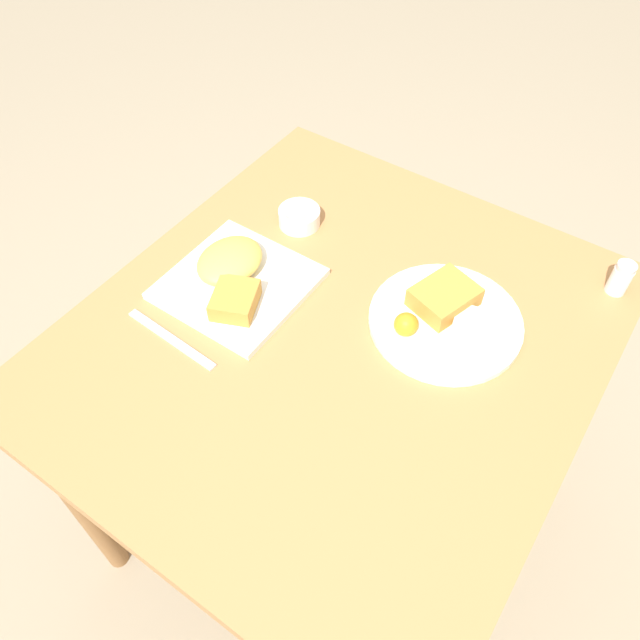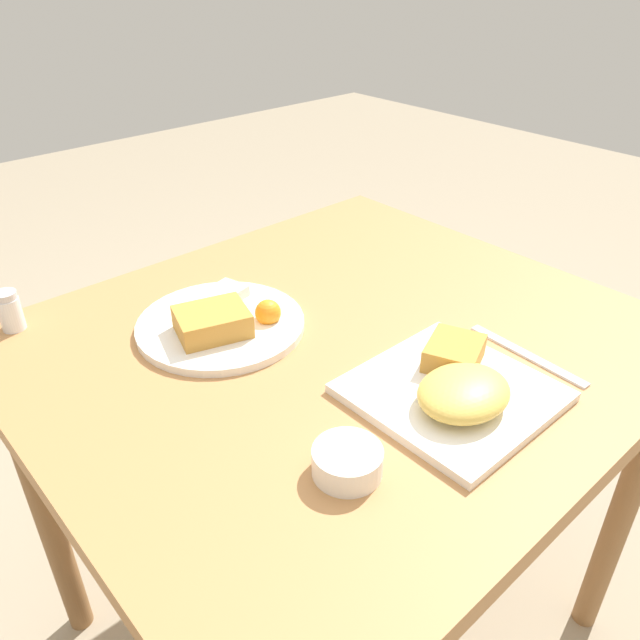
# 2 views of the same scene
# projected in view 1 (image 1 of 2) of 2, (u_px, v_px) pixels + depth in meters

# --- Properties ---
(ground_plane) EXTENTS (8.00, 8.00, 0.00)m
(ground_plane) POSITION_uv_depth(u_px,v_px,m) (331.00, 507.00, 1.72)
(ground_plane) COLOR gray
(dining_table) EXTENTS (0.98, 0.88, 0.77)m
(dining_table) POSITION_uv_depth(u_px,v_px,m) (336.00, 362.00, 1.20)
(dining_table) COLOR #B27A47
(dining_table) RESTS_ON ground_plane
(plate_square_near) EXTENTS (0.25, 0.25, 0.06)m
(plate_square_near) POSITION_uv_depth(u_px,v_px,m) (234.00, 277.00, 1.19)
(plate_square_near) COLOR white
(plate_square_near) RESTS_ON dining_table
(plate_oval_far) EXTENTS (0.28, 0.28, 0.05)m
(plate_oval_far) POSITION_uv_depth(u_px,v_px,m) (445.00, 317.00, 1.13)
(plate_oval_far) COLOR white
(plate_oval_far) RESTS_ON dining_table
(sauce_ramekin) EXTENTS (0.09, 0.09, 0.04)m
(sauce_ramekin) POSITION_uv_depth(u_px,v_px,m) (299.00, 217.00, 1.30)
(sauce_ramekin) COLOR white
(sauce_ramekin) RESTS_ON dining_table
(salt_shaker) EXTENTS (0.04, 0.04, 0.07)m
(salt_shaker) POSITION_uv_depth(u_px,v_px,m) (620.00, 280.00, 1.17)
(salt_shaker) COLOR white
(salt_shaker) RESTS_ON dining_table
(butter_knife) EXTENTS (0.03, 0.21, 0.00)m
(butter_knife) POSITION_uv_depth(u_px,v_px,m) (171.00, 339.00, 1.11)
(butter_knife) COLOR silver
(butter_knife) RESTS_ON dining_table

